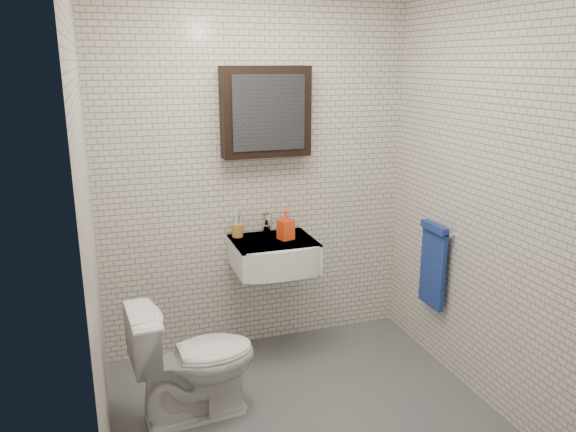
% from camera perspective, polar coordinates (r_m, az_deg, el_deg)
% --- Properties ---
extents(ground, '(2.20, 2.00, 0.01)m').
position_cam_1_polar(ground, '(3.53, 1.72, -19.50)').
color(ground, '#515359').
rests_on(ground, ground).
extents(room_shell, '(2.22, 2.02, 2.51)m').
position_cam_1_polar(room_shell, '(2.95, 1.95, 4.48)').
color(room_shell, silver).
rests_on(room_shell, ground).
extents(washbasin, '(0.55, 0.50, 0.20)m').
position_cam_1_polar(washbasin, '(3.82, -1.29, -3.96)').
color(washbasin, white).
rests_on(washbasin, room_shell).
extents(faucet, '(0.06, 0.20, 0.15)m').
position_cam_1_polar(faucet, '(3.95, -2.16, -0.86)').
color(faucet, silver).
rests_on(faucet, washbasin).
extents(mirror_cabinet, '(0.60, 0.15, 0.60)m').
position_cam_1_polar(mirror_cabinet, '(3.80, -2.26, 10.51)').
color(mirror_cabinet, black).
rests_on(mirror_cabinet, room_shell).
extents(towel_rail, '(0.09, 0.30, 0.58)m').
position_cam_1_polar(towel_rail, '(3.91, 14.54, -4.51)').
color(towel_rail, silver).
rests_on(towel_rail, room_shell).
extents(toothbrush_cup, '(0.09, 0.09, 0.20)m').
position_cam_1_polar(toothbrush_cup, '(3.90, -5.17, -1.38)').
color(toothbrush_cup, '#C67F31').
rests_on(toothbrush_cup, washbasin).
extents(soap_bottle, '(0.12, 0.12, 0.20)m').
position_cam_1_polar(soap_bottle, '(3.82, -0.23, -0.90)').
color(soap_bottle, orange).
rests_on(soap_bottle, washbasin).
extents(toilet, '(0.74, 0.46, 0.73)m').
position_cam_1_polar(toilet, '(3.39, -9.51, -14.18)').
color(toilet, white).
rests_on(toilet, ground).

